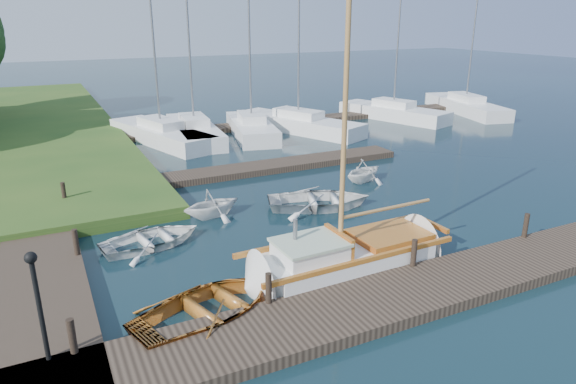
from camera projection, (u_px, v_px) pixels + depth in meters
name	position (u px, v px, depth m)	size (l,w,h in m)	color
ground	(288.00, 224.00, 18.31)	(160.00, 160.00, 0.00)	black
near_dock	(391.00, 299.00, 13.17)	(18.00, 2.20, 0.30)	#2C221A
left_dock	(40.00, 240.00, 16.61)	(2.20, 18.00, 0.30)	#2C221A
far_dock	(265.00, 167.00, 24.61)	(14.00, 1.60, 0.30)	#2C221A
pontoon	(315.00, 119.00, 36.01)	(30.00, 1.60, 0.30)	#2C221A
mooring_post_0	(72.00, 336.00, 10.70)	(0.16, 0.16, 0.80)	black
mooring_post_1	(269.00, 288.00, 12.58)	(0.16, 0.16, 0.80)	black
mooring_post_2	(414.00, 253.00, 14.47)	(0.16, 0.16, 0.80)	black
mooring_post_3	(526.00, 225.00, 16.35)	(0.16, 0.16, 0.80)	black
mooring_post_4	(76.00, 242.00, 15.15)	(0.16, 0.16, 0.80)	black
mooring_post_5	(64.00, 193.00, 19.39)	(0.16, 0.16, 0.80)	black
lamp_post	(37.00, 292.00, 10.11)	(0.24, 0.24, 2.44)	black
sailboat	(350.00, 258.00, 14.92)	(7.20, 2.17, 9.83)	white
dinghy	(210.00, 303.00, 12.49)	(2.85, 3.99, 0.83)	#93390D
tender_a	(151.00, 236.00, 16.45)	(2.29, 3.21, 0.67)	white
tender_b	(212.00, 202.00, 18.79)	(1.91, 2.21, 1.17)	white
tender_c	(319.00, 197.00, 19.74)	(2.81, 3.94, 0.82)	white
tender_d	(364.00, 169.00, 22.84)	(1.89, 2.19, 1.15)	white
marina_boat_0	(161.00, 133.00, 29.93)	(4.61, 9.00, 9.95)	white
marina_boat_1	(194.00, 130.00, 30.75)	(3.00, 8.24, 9.79)	white
marina_boat_2	(251.00, 126.00, 31.59)	(3.76, 7.64, 11.99)	white
marina_boat_3	(298.00, 122.00, 32.82)	(5.67, 9.21, 12.04)	white
marina_boat_5	(393.00, 111.00, 36.67)	(4.67, 8.49, 10.39)	white
marina_boat_7	(466.00, 105.00, 39.27)	(4.39, 9.40, 11.09)	white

